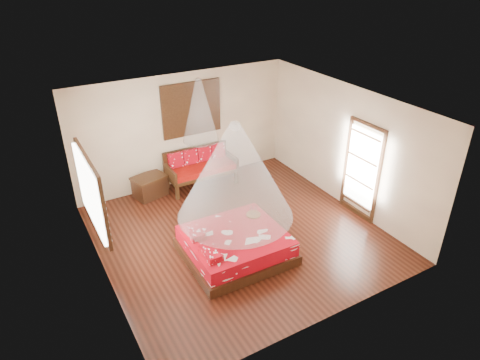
{
  "coord_description": "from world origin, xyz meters",
  "views": [
    {
      "loc": [
        -3.66,
        -6.44,
        5.27
      ],
      "look_at": [
        0.15,
        0.21,
        1.15
      ],
      "focal_mm": 32.0,
      "sensor_mm": 36.0,
      "label": 1
    }
  ],
  "objects": [
    {
      "name": "room",
      "position": [
        0.0,
        0.0,
        1.4
      ],
      "size": [
        5.54,
        5.54,
        2.84
      ],
      "color": "black",
      "rests_on": "ground"
    },
    {
      "name": "daybed",
      "position": [
        0.24,
        2.38,
        0.52
      ],
      "size": [
        1.73,
        0.77,
        0.94
      ],
      "color": "black",
      "rests_on": "floor"
    },
    {
      "name": "mosquito_net_main",
      "position": [
        -0.41,
        -0.6,
        1.85
      ],
      "size": [
        2.13,
        2.13,
        1.8
      ],
      "primitive_type": "cone",
      "color": "white",
      "rests_on": "ceiling"
    },
    {
      "name": "glazed_door",
      "position": [
        2.72,
        -0.6,
        1.07
      ],
      "size": [
        0.08,
        1.02,
        2.16
      ],
      "color": "black",
      "rests_on": "floor"
    },
    {
      "name": "wine_tray",
      "position": [
        0.23,
        -0.2,
        0.56
      ],
      "size": [
        0.3,
        0.3,
        0.24
      ],
      "rotation": [
        0.0,
        0.0,
        -0.32
      ],
      "color": "brown",
      "rests_on": "bed"
    },
    {
      "name": "storage_chest",
      "position": [
        -1.08,
        2.45,
        0.26
      ],
      "size": [
        0.88,
        0.73,
        0.52
      ],
      "rotation": [
        0.0,
        0.0,
        0.26
      ],
      "color": "black",
      "rests_on": "floor"
    },
    {
      "name": "window_left",
      "position": [
        -2.71,
        0.2,
        1.7
      ],
      "size": [
        0.1,
        1.74,
        1.34
      ],
      "color": "black",
      "rests_on": "wall_left"
    },
    {
      "name": "shutter_panel",
      "position": [
        0.24,
        2.72,
        1.9
      ],
      "size": [
        1.52,
        0.06,
        1.32
      ],
      "color": "black",
      "rests_on": "wall_back"
    },
    {
      "name": "bed",
      "position": [
        -0.43,
        -0.6,
        0.25
      ],
      "size": [
        1.95,
        1.77,
        0.63
      ],
      "rotation": [
        0.0,
        0.0,
        -0.02
      ],
      "color": "black",
      "rests_on": "floor"
    },
    {
      "name": "mosquito_net_daybed",
      "position": [
        0.24,
        2.25,
        2.0
      ],
      "size": [
        0.86,
        0.86,
        1.5
      ],
      "primitive_type": "cone",
      "color": "white",
      "rests_on": "ceiling"
    }
  ]
}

